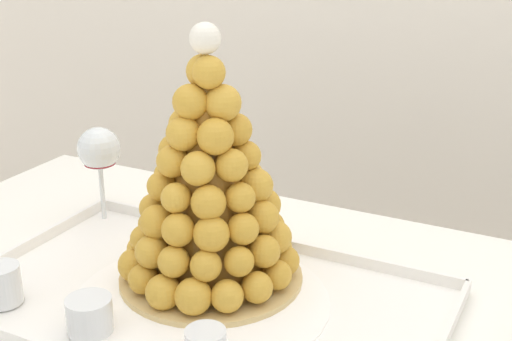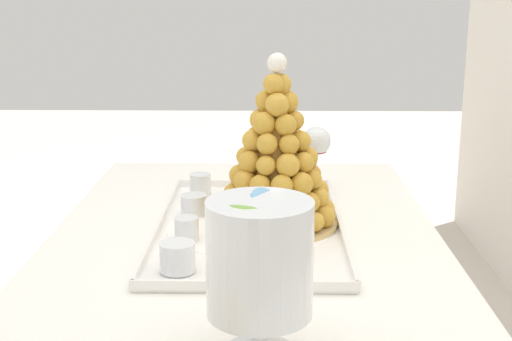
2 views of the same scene
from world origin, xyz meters
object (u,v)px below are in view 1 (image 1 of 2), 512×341
at_px(serving_tray, 201,301).
at_px(wine_glass, 99,152).
at_px(dessert_cup_mid_left, 90,316).
at_px(dessert_cup_left, 2,286).
at_px(croquembouche, 209,186).

bearing_deg(serving_tray, wine_glass, 151.45).
bearing_deg(dessert_cup_mid_left, dessert_cup_left, 179.86).
bearing_deg(dessert_cup_left, wine_glass, 101.26).
bearing_deg(dessert_cup_left, dessert_cup_mid_left, -0.14).
xyz_separation_m(serving_tray, dessert_cup_mid_left, (-0.09, -0.13, 0.02)).
bearing_deg(croquembouche, dessert_cup_left, -139.89).
distance_m(croquembouche, wine_glass, 0.29).
xyz_separation_m(serving_tray, dessert_cup_left, (-0.23, -0.13, 0.03)).
bearing_deg(wine_glass, serving_tray, -28.55).
bearing_deg(dessert_cup_mid_left, wine_glass, 125.78).
bearing_deg(serving_tray, dessert_cup_left, -151.68).
height_order(serving_tray, wine_glass, wine_glass).
distance_m(dessert_cup_left, dessert_cup_mid_left, 0.15).
bearing_deg(croquembouche, dessert_cup_mid_left, -110.46).
relative_size(dessert_cup_mid_left, wine_glass, 0.35).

